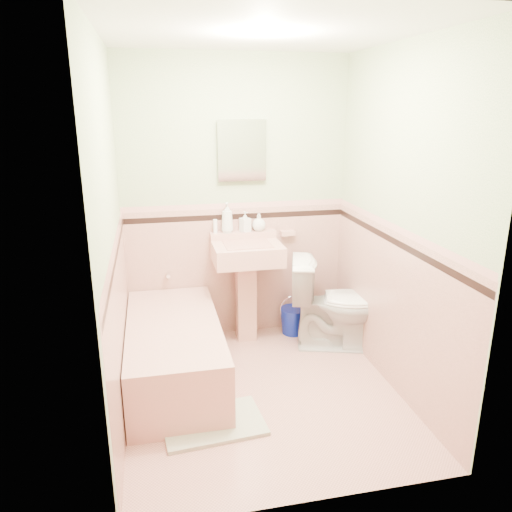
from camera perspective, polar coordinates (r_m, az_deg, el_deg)
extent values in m
plane|color=tan|center=(3.86, 0.81, -15.46)|extent=(2.20, 2.20, 0.00)
plane|color=white|center=(3.28, 1.00, 24.53)|extent=(2.20, 2.20, 0.00)
plane|color=beige|center=(4.41, -2.32, 6.27)|extent=(2.50, 0.00, 2.50)
plane|color=beige|center=(2.34, 6.93, -3.57)|extent=(2.50, 0.00, 2.50)
plane|color=beige|center=(3.29, -16.37, 1.86)|extent=(0.00, 2.50, 2.50)
plane|color=beige|center=(3.70, 16.18, 3.54)|extent=(0.00, 2.50, 2.50)
plane|color=#D0998B|center=(4.56, -2.20, -1.80)|extent=(2.00, 0.00, 2.00)
plane|color=#D0998B|center=(2.65, 6.33, -16.75)|extent=(2.00, 0.00, 2.00)
plane|color=#D0998B|center=(3.50, -15.29, -8.44)|extent=(0.00, 2.20, 2.20)
plane|color=#D0998B|center=(3.89, 15.24, -5.80)|extent=(0.00, 2.20, 2.20)
plane|color=black|center=(4.42, -2.26, 4.57)|extent=(2.00, 0.00, 2.00)
plane|color=black|center=(2.41, 6.68, -6.32)|extent=(2.00, 0.00, 2.00)
plane|color=black|center=(3.32, -15.87, -0.28)|extent=(0.00, 2.20, 2.20)
plane|color=black|center=(3.73, 15.77, 1.59)|extent=(0.00, 2.20, 2.20)
plane|color=tan|center=(4.40, -2.28, 5.84)|extent=(2.00, 0.00, 2.00)
plane|color=tan|center=(2.37, 6.77, -4.10)|extent=(2.00, 0.00, 2.00)
plane|color=tan|center=(3.29, -16.01, 1.38)|extent=(0.00, 2.20, 2.20)
plane|color=tan|center=(3.70, 15.89, 3.08)|extent=(0.00, 2.20, 2.20)
cube|color=tan|center=(3.96, -9.37, -11.03)|extent=(0.70, 1.50, 0.45)
cylinder|color=silver|center=(4.46, -10.12, -2.11)|extent=(0.04, 0.12, 0.04)
cylinder|color=silver|center=(4.39, -1.41, 2.21)|extent=(0.02, 0.02, 0.10)
cube|color=white|center=(4.33, -1.66, 12.09)|extent=(0.39, 0.04, 0.49)
cube|color=tan|center=(4.54, 3.67, 2.68)|extent=(0.13, 0.08, 0.04)
imported|color=#B2B2B2|center=(4.36, -3.36, 4.45)|extent=(0.13, 0.13, 0.27)
imported|color=#B2B2B2|center=(4.40, -1.27, 4.00)|extent=(0.11, 0.11, 0.18)
imported|color=#B2B2B2|center=(4.43, 0.33, 3.93)|extent=(0.15, 0.15, 0.16)
cylinder|color=white|center=(4.37, -4.73, 3.44)|extent=(0.04, 0.04, 0.12)
imported|color=white|center=(4.40, 9.34, -5.44)|extent=(0.90, 0.66, 0.82)
cube|color=#99A489|center=(3.53, -4.95, -18.68)|extent=(0.71, 0.50, 0.03)
cube|color=#BF1E59|center=(3.47, -4.17, -18.52)|extent=(0.14, 0.07, 0.05)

